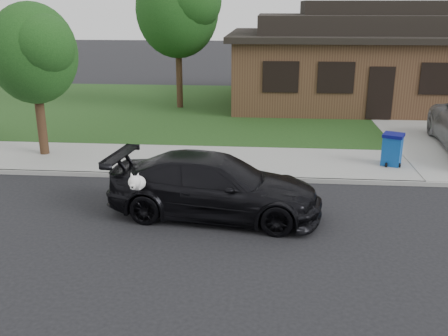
{
  "coord_description": "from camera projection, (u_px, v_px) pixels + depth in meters",
  "views": [
    {
      "loc": [
        -0.54,
        -9.41,
        4.59
      ],
      "look_at": [
        -1.46,
        1.22,
        1.1
      ],
      "focal_mm": 40.0,
      "sensor_mm": 36.0,
      "label": 1
    }
  ],
  "objects": [
    {
      "name": "ground",
      "position": [
        289.0,
        239.0,
        10.3
      ],
      "size": [
        120.0,
        120.0,
        0.0
      ],
      "primitive_type": "plane",
      "color": "black",
      "rests_on": "ground"
    },
    {
      "name": "sidewalk",
      "position": [
        283.0,
        163.0,
        15.01
      ],
      "size": [
        60.0,
        3.0,
        0.12
      ],
      "primitive_type": "cube",
      "color": "gray",
      "rests_on": "ground"
    },
    {
      "name": "curb",
      "position": [
        284.0,
        180.0,
        13.59
      ],
      "size": [
        60.0,
        0.12,
        0.12
      ],
      "primitive_type": "cube",
      "color": "gray",
      "rests_on": "ground"
    },
    {
      "name": "lawn",
      "position": [
        278.0,
        110.0,
        22.58
      ],
      "size": [
        60.0,
        13.0,
        0.13
      ],
      "primitive_type": "cube",
      "color": "#193814",
      "rests_on": "ground"
    },
    {
      "name": "driveway",
      "position": [
        436.0,
        128.0,
        19.25
      ],
      "size": [
        4.5,
        13.0,
        0.14
      ],
      "primitive_type": "cube",
      "color": "gray",
      "rests_on": "ground"
    },
    {
      "name": "sedan",
      "position": [
        214.0,
        186.0,
        11.27
      ],
      "size": [
        5.03,
        2.54,
        1.4
      ],
      "rotation": [
        0.0,
        0.0,
        1.45
      ],
      "color": "black",
      "rests_on": "ground"
    },
    {
      "name": "recycling_bin",
      "position": [
        392.0,
        149.0,
        14.53
      ],
      "size": [
        0.73,
        0.73,
        0.94
      ],
      "rotation": [
        0.0,
        0.0,
        -0.4
      ],
      "color": "#0D4290",
      "rests_on": "sidewalk"
    },
    {
      "name": "house",
      "position": [
        364.0,
        60.0,
        23.5
      ],
      "size": [
        12.6,
        8.6,
        4.65
      ],
      "color": "#422B1C",
      "rests_on": "ground"
    },
    {
      "name": "tree_0",
      "position": [
        181.0,
        8.0,
        21.45
      ],
      "size": [
        3.78,
        3.6,
        6.34
      ],
      "color": "#332114",
      "rests_on": "ground"
    },
    {
      "name": "tree_2",
      "position": [
        36.0,
        52.0,
        14.72
      ],
      "size": [
        2.73,
        2.6,
        4.59
      ],
      "color": "#332114",
      "rests_on": "ground"
    }
  ]
}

